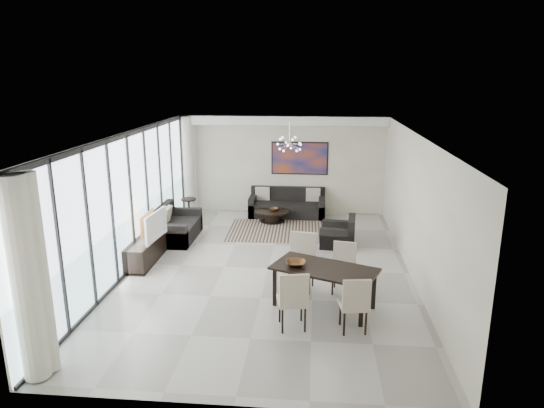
# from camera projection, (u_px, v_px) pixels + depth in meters

# --- Properties ---
(room_shell) EXTENTS (6.00, 9.00, 2.90)m
(room_shell) POSITION_uv_depth(u_px,v_px,m) (290.00, 204.00, 10.06)
(room_shell) COLOR #A8A39B
(room_shell) RESTS_ON ground
(window_wall) EXTENTS (0.37, 8.95, 2.90)m
(window_wall) POSITION_uv_depth(u_px,v_px,m) (135.00, 200.00, 10.34)
(window_wall) COLOR silver
(window_wall) RESTS_ON floor
(soffit) EXTENTS (5.98, 0.40, 0.26)m
(soffit) POSITION_uv_depth(u_px,v_px,m) (283.00, 120.00, 13.88)
(soffit) COLOR white
(soffit) RESTS_ON room_shell
(painting) EXTENTS (1.68, 0.04, 0.98)m
(painting) POSITION_uv_depth(u_px,v_px,m) (300.00, 158.00, 14.30)
(painting) COLOR #A34316
(painting) RESTS_ON room_shell
(chandelier) EXTENTS (0.66, 0.66, 0.71)m
(chandelier) POSITION_uv_depth(u_px,v_px,m) (289.00, 144.00, 12.24)
(chandelier) COLOR silver
(chandelier) RESTS_ON room_shell
(rug) EXTENTS (2.57, 2.00, 0.01)m
(rug) POSITION_uv_depth(u_px,v_px,m) (276.00, 230.00, 12.98)
(rug) COLOR black
(rug) RESTS_ON floor
(coffee_table) EXTENTS (0.98, 0.98, 0.34)m
(coffee_table) POSITION_uv_depth(u_px,v_px,m) (272.00, 215.00, 13.73)
(coffee_table) COLOR black
(coffee_table) RESTS_ON floor
(bowl_coffee) EXTENTS (0.30, 0.30, 0.08)m
(bowl_coffee) POSITION_uv_depth(u_px,v_px,m) (274.00, 209.00, 13.61)
(bowl_coffee) COLOR brown
(bowl_coffee) RESTS_ON coffee_table
(sofa_main) EXTENTS (2.21, 0.90, 0.80)m
(sofa_main) POSITION_uv_depth(u_px,v_px,m) (287.00, 207.00, 14.30)
(sofa_main) COLOR black
(sofa_main) RESTS_ON floor
(loveseat) EXTENTS (0.93, 1.66, 0.83)m
(loveseat) POSITION_uv_depth(u_px,v_px,m) (175.00, 228.00, 12.29)
(loveseat) COLOR black
(loveseat) RESTS_ON floor
(armchair) EXTENTS (0.89, 0.93, 0.72)m
(armchair) POSITION_uv_depth(u_px,v_px,m) (339.00, 236.00, 11.83)
(armchair) COLOR black
(armchair) RESTS_ON floor
(side_table) EXTENTS (0.43, 0.43, 0.60)m
(side_table) POSITION_uv_depth(u_px,v_px,m) (189.00, 205.00, 13.97)
(side_table) COLOR black
(side_table) RESTS_ON floor
(tv_console) EXTENTS (0.48, 1.72, 0.54)m
(tv_console) POSITION_uv_depth(u_px,v_px,m) (146.00, 250.00, 10.81)
(tv_console) COLOR black
(tv_console) RESTS_ON floor
(television) EXTENTS (0.23, 1.08, 0.62)m
(television) POSITION_uv_depth(u_px,v_px,m) (151.00, 225.00, 10.64)
(television) COLOR gray
(television) RESTS_ON tv_console
(dining_table) EXTENTS (2.03, 1.54, 0.76)m
(dining_table) POSITION_uv_depth(u_px,v_px,m) (324.00, 272.00, 8.58)
(dining_table) COLOR black
(dining_table) RESTS_ON floor
(dining_chair_sw) EXTENTS (0.55, 0.55, 1.03)m
(dining_chair_sw) POSITION_uv_depth(u_px,v_px,m) (293.00, 297.00, 7.81)
(dining_chair_sw) COLOR beige
(dining_chair_sw) RESTS_ON floor
(dining_chair_se) EXTENTS (0.50, 0.50, 0.97)m
(dining_chair_se) POSITION_uv_depth(u_px,v_px,m) (355.00, 301.00, 7.74)
(dining_chair_se) COLOR beige
(dining_chair_se) RESTS_ON floor
(dining_chair_nw) EXTENTS (0.58, 0.58, 1.11)m
(dining_chair_nw) POSITION_uv_depth(u_px,v_px,m) (302.00, 257.00, 9.39)
(dining_chair_nw) COLOR beige
(dining_chair_nw) RESTS_ON floor
(dining_chair_ne) EXTENTS (0.51, 0.51, 0.96)m
(dining_chair_ne) POSITION_uv_depth(u_px,v_px,m) (344.00, 264.00, 9.28)
(dining_chair_ne) COLOR beige
(dining_chair_ne) RESTS_ON floor
(bowl_dining) EXTENTS (0.35, 0.35, 0.09)m
(bowl_dining) POSITION_uv_depth(u_px,v_px,m) (296.00, 263.00, 8.64)
(bowl_dining) COLOR brown
(bowl_dining) RESTS_ON dining_table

